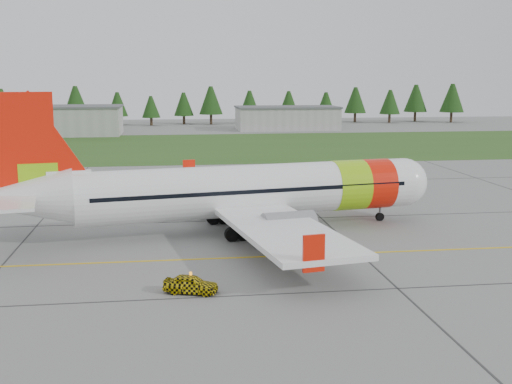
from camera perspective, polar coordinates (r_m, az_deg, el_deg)
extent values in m
plane|color=gray|center=(38.02, -1.99, -9.23)|extent=(320.00, 320.00, 0.00)
cylinder|color=white|center=(53.01, -0.44, 0.14)|extent=(28.70, 9.03, 4.26)
sphere|color=white|center=(58.72, 12.92, 0.87)|extent=(4.26, 4.26, 4.26)
cone|color=white|center=(50.73, -20.28, -0.51)|extent=(8.26, 5.50, 4.26)
cube|color=black|center=(58.83, 13.21, 1.25)|extent=(2.21, 3.10, 0.61)
cylinder|color=#96D810|center=(56.17, 8.11, 0.61)|extent=(3.54, 4.76, 4.34)
cylinder|color=red|center=(57.35, 10.47, 0.74)|extent=(3.11, 4.68, 4.34)
cube|color=white|center=(53.08, -1.00, -1.16)|extent=(11.87, 35.45, 0.39)
cube|color=red|center=(69.34, -5.97, 1.97)|extent=(1.32, 0.42, 2.18)
cube|color=red|center=(36.65, 5.15, -5.45)|extent=(1.32, 0.42, 2.18)
cylinder|color=gray|center=(59.30, -1.14, -0.55)|extent=(4.26, 2.93, 2.29)
cylinder|color=gray|center=(48.15, 2.92, -3.09)|extent=(4.26, 2.93, 2.29)
cube|color=red|center=(50.21, -20.29, 3.60)|extent=(5.02, 1.24, 8.30)
cube|color=#96D810|center=(50.47, -18.76, 0.97)|extent=(2.88, 0.94, 2.62)
cube|color=white|center=(50.72, -20.91, -0.24)|extent=(5.58, 12.97, 0.24)
cylinder|color=slate|center=(58.13, 10.96, -1.78)|extent=(0.20, 0.20, 1.53)
cylinder|color=black|center=(58.21, 10.94, -2.16)|extent=(0.78, 0.43, 0.74)
cylinder|color=slate|center=(55.91, -2.97, -1.79)|extent=(0.24, 0.24, 2.07)
cylinder|color=black|center=(55.90, -3.39, -2.29)|extent=(1.20, 0.68, 1.14)
cylinder|color=slate|center=(50.16, -1.19, -3.18)|extent=(0.24, 0.24, 2.07)
cylinder|color=black|center=(50.15, -1.67, -3.74)|extent=(1.20, 0.68, 1.14)
imported|color=yellow|center=(38.21, -5.85, -6.61)|extent=(1.46, 1.59, 3.25)
cube|color=#30561E|center=(118.41, -6.02, 4.03)|extent=(320.00, 50.00, 0.03)
cube|color=gold|center=(45.61, -3.01, -5.89)|extent=(120.00, 0.25, 0.02)
cube|color=#A8A8A3|center=(148.37, -18.12, 5.98)|extent=(32.00, 14.00, 6.00)
cube|color=#A8A8A3|center=(156.63, 2.77, 6.52)|extent=(24.00, 12.00, 5.20)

